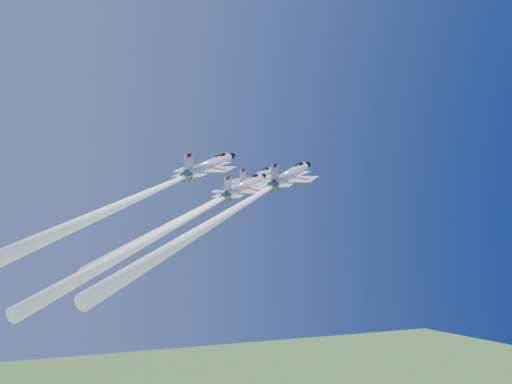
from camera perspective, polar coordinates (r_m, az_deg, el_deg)
name	(u,v)px	position (r m, az deg, el deg)	size (l,w,h in m)	color
jet_lead	(209,205)	(85.95, -4.74, -1.28)	(30.30, 24.23, 35.25)	silver
jet_left	(153,190)	(84.04, -10.23, 0.15)	(32.24, 25.72, 34.75)	silver
jet_right	(238,207)	(78.23, -1.86, -1.56)	(34.40, 27.50, 39.62)	silver
jet_slot	(184,220)	(75.45, -7.25, -2.82)	(31.36, 25.09, 37.04)	silver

